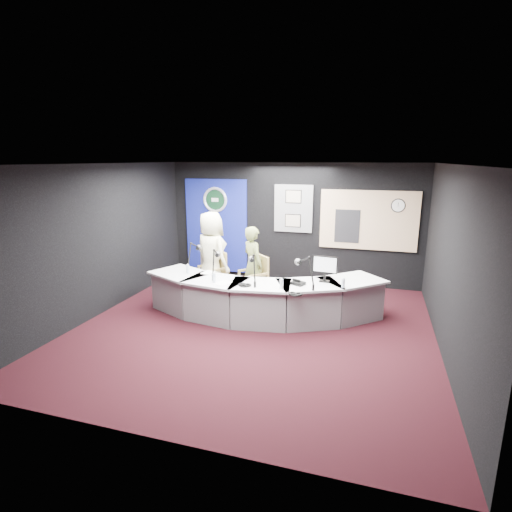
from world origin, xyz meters
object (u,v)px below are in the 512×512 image
(armchair_left, at_px, (212,272))
(person_man, at_px, (212,255))
(broadcast_desk, at_px, (260,298))
(person_woman, at_px, (253,265))
(armchair_right, at_px, (253,280))

(armchair_left, height_order, person_man, person_man)
(broadcast_desk, bearing_deg, person_woman, 116.27)
(armchair_right, distance_m, person_man, 1.06)
(armchair_left, height_order, person_woman, person_woman)
(broadcast_desk, xyz_separation_m, armchair_right, (-0.36, 0.74, 0.08))
(armchair_left, height_order, armchair_right, armchair_left)
(armchair_right, relative_size, person_man, 0.50)
(broadcast_desk, xyz_separation_m, person_man, (-1.31, 0.84, 0.54))
(armchair_left, relative_size, person_woman, 0.68)
(broadcast_desk, bearing_deg, armchair_left, 147.40)
(person_man, bearing_deg, armchair_right, -155.21)
(armchair_right, height_order, person_woman, person_woman)
(armchair_left, relative_size, person_man, 0.59)
(broadcast_desk, distance_m, armchair_right, 0.82)
(broadcast_desk, relative_size, person_woman, 2.86)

